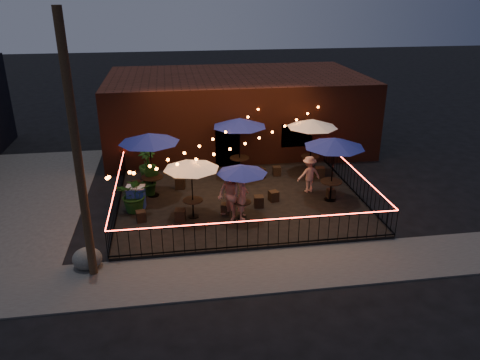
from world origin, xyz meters
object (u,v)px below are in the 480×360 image
(cafe_table_0, at_px, (191,165))
(cafe_table_1, at_px, (149,139))
(utility_pole, at_px, (77,155))
(cafe_table_4, at_px, (334,143))
(cafe_table_5, at_px, (312,124))
(boulder, at_px, (87,259))
(cooler, at_px, (136,197))
(cafe_table_3, at_px, (240,123))
(cafe_table_2, at_px, (242,170))

(cafe_table_0, height_order, cafe_table_1, cafe_table_1)
(utility_pole, height_order, cafe_table_4, utility_pole)
(cafe_table_5, xyz_separation_m, boulder, (-9.42, -6.82, -2.20))
(cafe_table_4, height_order, cooler, cafe_table_4)
(cafe_table_0, relative_size, cafe_table_1, 0.83)
(cafe_table_4, xyz_separation_m, cafe_table_5, (0.07, 3.24, -0.08))
(boulder, bearing_deg, utility_pole, -60.05)
(cafe_table_5, relative_size, cooler, 3.17)
(cafe_table_3, relative_size, cafe_table_4, 1.07)
(cafe_table_1, relative_size, cafe_table_5, 0.95)
(cafe_table_1, xyz_separation_m, boulder, (-2.00, -5.19, -2.33))
(cafe_table_1, xyz_separation_m, cafe_table_3, (4.03, 1.84, -0.00))
(cafe_table_0, bearing_deg, cooler, 153.28)
(cooler, xyz_separation_m, boulder, (-1.36, -3.98, -0.28))
(cooler, bearing_deg, cafe_table_5, 26.61)
(cafe_table_1, distance_m, cafe_table_2, 4.37)
(cafe_table_1, distance_m, cafe_table_3, 4.43)
(cafe_table_4, bearing_deg, cafe_table_0, -173.06)
(cooler, bearing_deg, cafe_table_4, 4.30)
(cooler, height_order, boulder, cooler)
(cafe_table_1, relative_size, cafe_table_4, 1.01)
(utility_pole, height_order, cafe_table_3, utility_pole)
(cafe_table_0, distance_m, cooler, 2.97)
(utility_pole, distance_m, cafe_table_1, 5.99)
(cafe_table_1, height_order, cafe_table_4, cafe_table_1)
(cafe_table_1, xyz_separation_m, cafe_table_5, (7.42, 1.63, -0.13))
(cafe_table_3, bearing_deg, cafe_table_2, -97.64)
(cafe_table_1, bearing_deg, cooler, -117.76)
(cafe_table_3, bearing_deg, cafe_table_0, -120.67)
(cafe_table_4, xyz_separation_m, boulder, (-9.35, -3.58, -2.28))
(utility_pole, bearing_deg, boulder, 119.95)
(cafe_table_0, height_order, cafe_table_5, cafe_table_5)
(cafe_table_5, xyz_separation_m, cooler, (-8.05, -2.84, -1.92))
(cafe_table_1, relative_size, cooler, 3.01)
(cafe_table_3, xyz_separation_m, cafe_table_5, (3.39, -0.20, -0.13))
(cafe_table_3, bearing_deg, cafe_table_1, -155.51)
(utility_pole, distance_m, cooler, 5.63)
(boulder, bearing_deg, cafe_table_3, 49.36)
(utility_pole, distance_m, cafe_table_4, 10.04)
(cafe_table_5, bearing_deg, cafe_table_0, -146.00)
(cafe_table_4, distance_m, boulder, 10.27)
(cooler, bearing_deg, cafe_table_1, 69.45)
(utility_pole, relative_size, cooler, 8.30)
(cafe_table_1, xyz_separation_m, cafe_table_4, (7.35, -1.61, -0.05))
(cafe_table_1, relative_size, cafe_table_2, 1.35)
(cafe_table_1, distance_m, boulder, 6.03)
(cooler, relative_size, boulder, 1.05)
(utility_pole, height_order, cooler, utility_pole)
(cafe_table_0, bearing_deg, utility_pole, -135.86)
(cafe_table_5, bearing_deg, cafe_table_4, -91.26)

